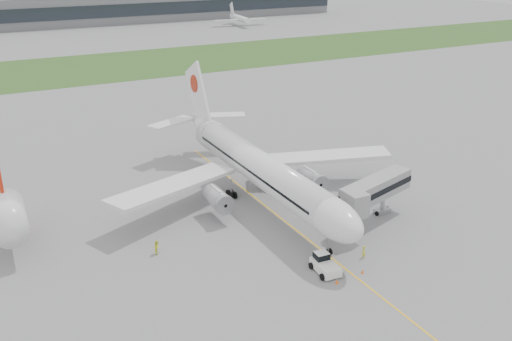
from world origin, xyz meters
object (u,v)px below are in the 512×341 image
ground_crew_near (364,252)px  neighbor_aircraft (8,214)px  jet_bridge (373,191)px  airliner (256,165)px  pushback_tug (324,264)px

ground_crew_near → neighbor_aircraft: bearing=-55.4°
neighbor_aircraft → jet_bridge: bearing=-16.9°
jet_bridge → ground_crew_near: jet_bridge is taller
ground_crew_near → neighbor_aircraft: (-39.11, 23.25, 4.16)m
airliner → pushback_tug: (-2.55, -22.79, -4.69)m
ground_crew_near → jet_bridge: bearing=-158.1°
pushback_tug → ground_crew_near: size_ratio=2.55×
ground_crew_near → pushback_tug: bearing=-21.7°
airliner → ground_crew_near: 23.27m
neighbor_aircraft → airliner: bearing=0.8°
pushback_tug → neighbor_aircraft: size_ratio=0.28×
pushback_tug → jet_bridge: size_ratio=0.31×
pushback_tug → ground_crew_near: bearing=7.2°
airliner → jet_bridge: airliner is taller
airliner → ground_crew_near: bearing=-80.8°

